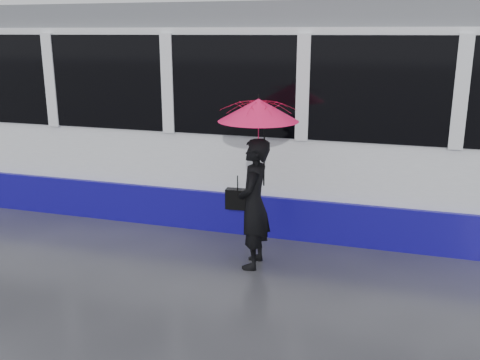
% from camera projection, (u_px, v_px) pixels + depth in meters
% --- Properties ---
extents(ground, '(90.00, 90.00, 0.00)m').
position_uv_depth(ground, '(235.00, 270.00, 6.82)').
color(ground, '#2D2E33').
rests_on(ground, ground).
extents(rails, '(34.00, 1.51, 0.02)m').
position_uv_depth(rails, '(279.00, 210.00, 9.12)').
color(rails, '#3F3D38').
rests_on(rails, ground).
extents(tram, '(26.00, 2.56, 3.35)m').
position_uv_depth(tram, '(227.00, 112.00, 8.94)').
color(tram, white).
rests_on(tram, ground).
extents(woman, '(0.44, 0.64, 1.68)m').
position_uv_depth(woman, '(254.00, 204.00, 6.75)').
color(woman, black).
rests_on(woman, ground).
extents(umbrella, '(1.05, 1.05, 1.13)m').
position_uv_depth(umbrella, '(258.00, 126.00, 6.47)').
color(umbrella, '#FF156C').
rests_on(umbrella, ground).
extents(handbag, '(0.31, 0.15, 0.44)m').
position_uv_depth(handbag, '(238.00, 199.00, 6.82)').
color(handbag, black).
rests_on(handbag, ground).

